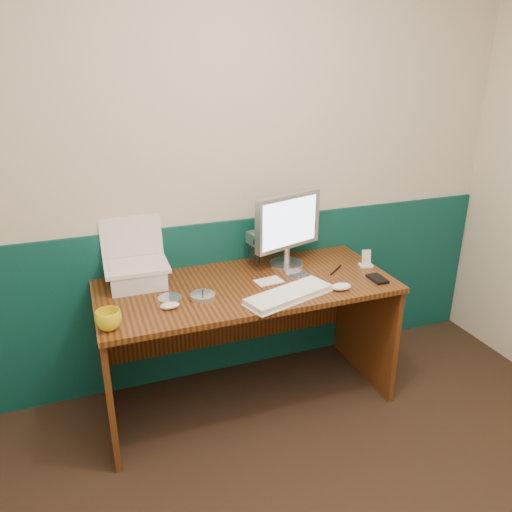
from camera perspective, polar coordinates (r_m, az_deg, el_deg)
name	(u,v)px	position (r m, az deg, el deg)	size (l,w,h in m)	color
back_wall	(231,178)	(2.89, -2.88, 8.86)	(3.50, 0.04, 2.50)	beige
wainscot	(234,297)	(3.14, -2.56, -4.67)	(3.48, 0.02, 1.00)	#083535
desk	(247,344)	(2.89, -1.04, -9.99)	(1.60, 0.70, 0.75)	#361E09
laptop_riser	(137,277)	(2.75, -13.40, -2.31)	(0.29, 0.24, 0.10)	silver
laptop	(134,244)	(2.68, -13.75, 1.37)	(0.33, 0.25, 0.28)	silver
monitor	(287,230)	(2.88, 3.57, 3.01)	(0.44, 0.13, 0.44)	silver
keyboard	(289,295)	(2.56, 3.76, -4.51)	(0.47, 0.16, 0.03)	white
mouse_right	(341,287)	(2.67, 9.71, -3.47)	(0.11, 0.07, 0.04)	white
mouse_left	(170,305)	(2.48, -9.81, -5.59)	(0.10, 0.06, 0.03)	white
mug	(109,320)	(2.35, -16.49, -7.02)	(0.12, 0.12, 0.09)	yellow
camcorder	(255,247)	(2.91, -0.07, 0.98)	(0.10, 0.15, 0.22)	#BDBCC2
cd_spindle	(203,296)	(2.56, -6.10, -4.61)	(0.13, 0.13, 0.03)	silver
cd_loose_a	(170,298)	(2.60, -9.83, -4.70)	(0.12, 0.12, 0.00)	silver
cd_loose_b	(297,273)	(2.85, 4.73, -2.01)	(0.13, 0.13, 0.00)	silver
pen	(336,270)	(2.91, 9.11, -1.58)	(0.01, 0.01, 0.15)	black
papers	(269,281)	(2.74, 1.47, -2.89)	(0.15, 0.10, 0.00)	white
dock	(366,265)	(3.00, 12.42, -1.04)	(0.07, 0.06, 0.01)	white
music_player	(366,257)	(2.98, 12.49, -0.13)	(0.05, 0.01, 0.09)	silver
pda	(377,279)	(2.83, 13.70, -2.55)	(0.07, 0.13, 0.01)	black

